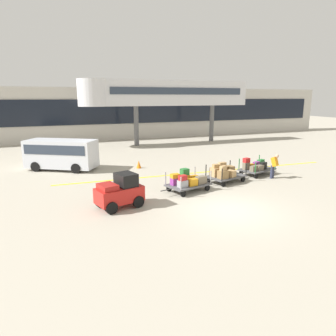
% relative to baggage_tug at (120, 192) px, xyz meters
% --- Properties ---
extents(ground_plane, '(120.00, 120.00, 0.00)m').
position_rel_baggage_tug_xyz_m(ground_plane, '(4.47, -2.21, -0.75)').
color(ground_plane, '#A8A08E').
extents(apron_lead_line, '(19.61, 0.92, 0.01)m').
position_rel_baggage_tug_xyz_m(apron_lead_line, '(6.84, 4.61, -0.75)').
color(apron_lead_line, yellow).
rests_on(apron_lead_line, ground_plane).
extents(terminal_building, '(60.40, 2.51, 6.08)m').
position_rel_baggage_tug_xyz_m(terminal_building, '(4.47, 23.76, 2.29)').
color(terminal_building, '#BCB7AD').
rests_on(terminal_building, ground_plane).
extents(jet_bridge, '(18.45, 3.00, 6.71)m').
position_rel_baggage_tug_xyz_m(jet_bridge, '(8.63, 17.78, 4.60)').
color(jet_bridge, silver).
rests_on(jet_bridge, ground_plane).
extents(baggage_tug, '(2.32, 1.70, 1.58)m').
position_rel_baggage_tug_xyz_m(baggage_tug, '(0.00, 0.00, 0.00)').
color(baggage_tug, red).
rests_on(baggage_tug, ground_plane).
extents(baggage_cart_lead, '(3.08, 1.97, 1.18)m').
position_rel_baggage_tug_xyz_m(baggage_cart_lead, '(3.95, 1.12, -0.21)').
color(baggage_cart_lead, '#4C4C4F').
rests_on(baggage_cart_lead, ground_plane).
extents(baggage_cart_middle, '(3.08, 1.97, 1.15)m').
position_rel_baggage_tug_xyz_m(baggage_cart_middle, '(6.77, 1.95, -0.19)').
color(baggage_cart_middle, '#4C4C4F').
rests_on(baggage_cart_middle, ground_plane).
extents(baggage_cart_tail, '(3.08, 1.97, 1.15)m').
position_rel_baggage_tug_xyz_m(baggage_cart_tail, '(9.71, 2.74, -0.24)').
color(baggage_cart_tail, '#4C4C4F').
rests_on(baggage_cart_tail, ground_plane).
extents(baggage_handler, '(0.55, 0.56, 1.56)m').
position_rel_baggage_tug_xyz_m(baggage_handler, '(10.14, 1.56, 0.11)').
color(baggage_handler, '#2D334C').
rests_on(baggage_handler, ground_plane).
extents(shuttle_van, '(5.09, 4.13, 2.10)m').
position_rel_baggage_tug_xyz_m(shuttle_van, '(-2.09, 9.02, 0.48)').
color(shuttle_van, silver).
rests_on(shuttle_van, ground_plane).
extents(safety_cone_near, '(0.36, 0.36, 0.55)m').
position_rel_baggage_tug_xyz_m(safety_cone_near, '(3.06, 7.43, -0.48)').
color(safety_cone_near, orange).
rests_on(safety_cone_near, ground_plane).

